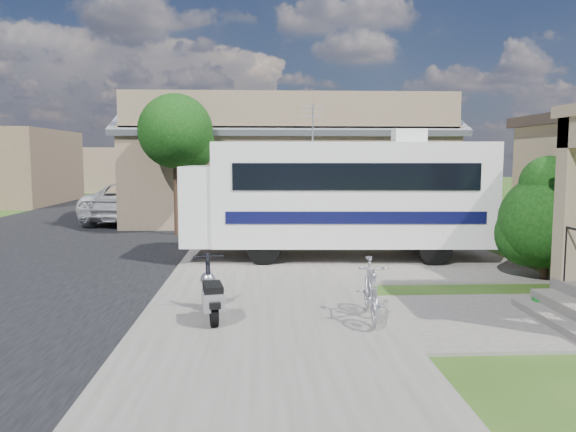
{
  "coord_description": "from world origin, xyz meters",
  "views": [
    {
      "loc": [
        -1.09,
        -9.37,
        2.56
      ],
      "look_at": [
        -0.5,
        2.5,
        1.3
      ],
      "focal_mm": 35.0,
      "sensor_mm": 36.0,
      "label": 1
    }
  ],
  "objects_px": {
    "motorhome": "(339,194)",
    "scooter": "(211,296)",
    "garden_hose": "(544,305)",
    "shrub": "(548,217)",
    "van": "(156,191)",
    "bicycle": "(371,293)",
    "pickup_truck": "(138,202)"
  },
  "relations": [
    {
      "from": "motorhome",
      "to": "scooter",
      "type": "relative_size",
      "value": 5.3
    },
    {
      "from": "motorhome",
      "to": "garden_hose",
      "type": "bearing_deg",
      "value": -57.85
    },
    {
      "from": "shrub",
      "to": "scooter",
      "type": "height_order",
      "value": "shrub"
    },
    {
      "from": "shrub",
      "to": "garden_hose",
      "type": "height_order",
      "value": "shrub"
    },
    {
      "from": "van",
      "to": "garden_hose",
      "type": "bearing_deg",
      "value": -63.14
    },
    {
      "from": "motorhome",
      "to": "garden_hose",
      "type": "xyz_separation_m",
      "value": [
        2.76,
        -4.92,
        -1.55
      ]
    },
    {
      "from": "motorhome",
      "to": "shrub",
      "type": "height_order",
      "value": "motorhome"
    },
    {
      "from": "motorhome",
      "to": "shrub",
      "type": "bearing_deg",
      "value": -31.67
    },
    {
      "from": "bicycle",
      "to": "pickup_truck",
      "type": "xyz_separation_m",
      "value": [
        -6.52,
        13.92,
        0.32
      ]
    },
    {
      "from": "bicycle",
      "to": "van",
      "type": "xyz_separation_m",
      "value": [
        -7.03,
        20.66,
        0.32
      ]
    },
    {
      "from": "motorhome",
      "to": "van",
      "type": "distance_m",
      "value": 16.86
    },
    {
      "from": "van",
      "to": "shrub",
      "type": "bearing_deg",
      "value": -57.59
    },
    {
      "from": "pickup_truck",
      "to": "garden_hose",
      "type": "height_order",
      "value": "pickup_truck"
    },
    {
      "from": "van",
      "to": "garden_hose",
      "type": "xyz_separation_m",
      "value": [
        10.07,
        -20.1,
        -0.7
      ]
    },
    {
      "from": "van",
      "to": "garden_hose",
      "type": "relative_size",
      "value": 14.09
    },
    {
      "from": "shrub",
      "to": "bicycle",
      "type": "xyz_separation_m",
      "value": [
        -4.21,
        -2.77,
        -0.85
      ]
    },
    {
      "from": "garden_hose",
      "to": "van",
      "type": "bearing_deg",
      "value": 116.61
    },
    {
      "from": "bicycle",
      "to": "pickup_truck",
      "type": "bearing_deg",
      "value": 119.63
    },
    {
      "from": "shrub",
      "to": "pickup_truck",
      "type": "relative_size",
      "value": 0.45
    },
    {
      "from": "motorhome",
      "to": "scooter",
      "type": "xyz_separation_m",
      "value": [
        -2.73,
        -5.37,
        -1.21
      ]
    },
    {
      "from": "shrub",
      "to": "scooter",
      "type": "relative_size",
      "value": 1.82
    },
    {
      "from": "scooter",
      "to": "bicycle",
      "type": "xyz_separation_m",
      "value": [
        2.45,
        -0.11,
        0.04
      ]
    },
    {
      "from": "shrub",
      "to": "van",
      "type": "relative_size",
      "value": 0.48
    },
    {
      "from": "scooter",
      "to": "garden_hose",
      "type": "xyz_separation_m",
      "value": [
        5.49,
        0.44,
        -0.34
      ]
    },
    {
      "from": "bicycle",
      "to": "garden_hose",
      "type": "distance_m",
      "value": 3.11
    },
    {
      "from": "shrub",
      "to": "pickup_truck",
      "type": "height_order",
      "value": "shrub"
    },
    {
      "from": "garden_hose",
      "to": "bicycle",
      "type": "bearing_deg",
      "value": -169.58
    },
    {
      "from": "scooter",
      "to": "pickup_truck",
      "type": "relative_size",
      "value": 0.25
    },
    {
      "from": "shrub",
      "to": "scooter",
      "type": "xyz_separation_m",
      "value": [
        -6.66,
        -2.66,
        -0.89
      ]
    },
    {
      "from": "bicycle",
      "to": "van",
      "type": "height_order",
      "value": "van"
    },
    {
      "from": "scooter",
      "to": "garden_hose",
      "type": "height_order",
      "value": "scooter"
    },
    {
      "from": "scooter",
      "to": "pickup_truck",
      "type": "xyz_separation_m",
      "value": [
        -4.07,
        13.81,
        0.36
      ]
    }
  ]
}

